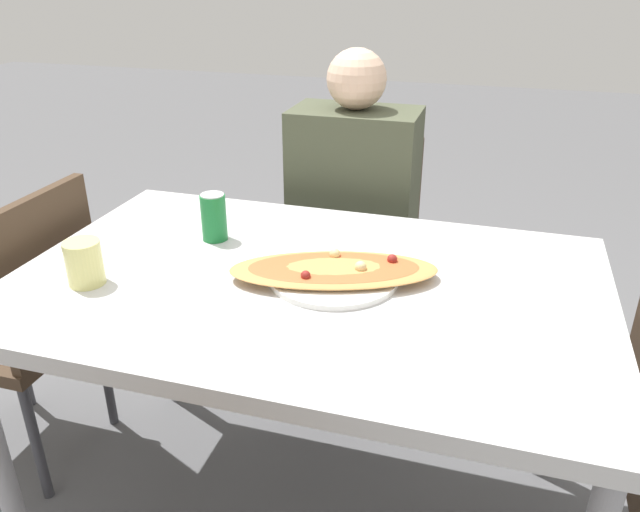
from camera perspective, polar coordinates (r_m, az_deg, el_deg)
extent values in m
cube|color=silver|center=(1.45, -1.17, -2.78)|extent=(1.36, 0.88, 0.04)
cylinder|color=#99999E|center=(1.70, -27.04, -17.15)|extent=(0.05, 0.05, 0.73)
cylinder|color=#99999E|center=(2.18, -13.82, -4.83)|extent=(0.05, 0.05, 0.73)
cylinder|color=#99999E|center=(1.94, 20.81, -10.02)|extent=(0.05, 0.05, 0.73)
cube|color=#3F2D1E|center=(2.22, 3.10, -1.79)|extent=(0.40, 0.40, 0.04)
cube|color=#3F2D1E|center=(2.28, 4.36, 5.64)|extent=(0.38, 0.03, 0.44)
cylinder|color=#38383D|center=(2.16, 6.31, -9.67)|extent=(0.03, 0.03, 0.41)
cylinder|color=#38383D|center=(2.23, -2.38, -8.27)|extent=(0.03, 0.03, 0.41)
cylinder|color=#38383D|center=(2.44, 7.83, -5.22)|extent=(0.03, 0.03, 0.41)
cylinder|color=#38383D|center=(2.50, 0.13, -4.12)|extent=(0.03, 0.03, 0.41)
cube|color=#3F2D1E|center=(2.09, -26.34, -6.47)|extent=(0.40, 0.40, 0.04)
cube|color=#3F2D1E|center=(1.87, -23.52, -1.27)|extent=(0.03, 0.38, 0.44)
cylinder|color=#38383D|center=(2.41, -25.73, -8.26)|extent=(0.03, 0.03, 0.41)
cylinder|color=#38383D|center=(2.02, -24.55, -15.23)|extent=(0.03, 0.03, 0.41)
cylinder|color=#38383D|center=(2.22, -19.01, -10.10)|extent=(0.03, 0.03, 0.41)
cylinder|color=#38383D|center=(1.90, 24.83, -18.17)|extent=(0.03, 0.03, 0.41)
cylinder|color=#2D2D38|center=(2.20, 4.49, -8.30)|extent=(0.10, 0.10, 0.45)
cylinder|color=#2D2D38|center=(2.23, -0.08, -7.59)|extent=(0.10, 0.10, 0.45)
cube|color=#474C38|center=(2.06, 3.10, 5.43)|extent=(0.40, 0.24, 0.57)
sphere|color=beige|center=(1.97, 3.37, 15.86)|extent=(0.18, 0.18, 0.18)
cylinder|color=white|center=(1.44, 1.25, -1.86)|extent=(0.30, 0.30, 0.01)
ellipsoid|color=tan|center=(1.43, 1.26, -1.25)|extent=(0.52, 0.33, 0.02)
ellipsoid|color=#D16033|center=(1.43, 1.26, -1.04)|extent=(0.42, 0.27, 0.01)
sphere|color=beige|center=(1.42, 3.73, -1.00)|extent=(0.03, 0.03, 0.03)
sphere|color=maroon|center=(1.38, -1.32, -1.78)|extent=(0.02, 0.02, 0.02)
sphere|color=beige|center=(1.48, 1.38, 0.22)|extent=(0.03, 0.03, 0.03)
sphere|color=maroon|center=(1.46, 6.62, -0.30)|extent=(0.02, 0.02, 0.02)
cylinder|color=#197233|center=(1.65, -9.68, 3.49)|extent=(0.07, 0.07, 0.12)
cylinder|color=silver|center=(1.63, -9.84, 5.53)|extent=(0.06, 0.06, 0.00)
cylinder|color=#E0DB7F|center=(1.50, -20.75, -0.59)|extent=(0.08, 0.08, 0.10)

